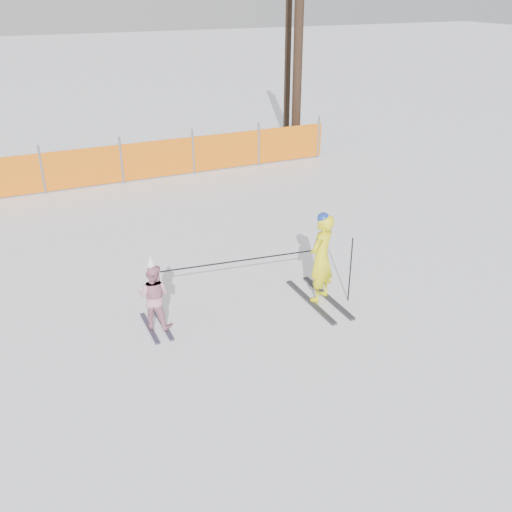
# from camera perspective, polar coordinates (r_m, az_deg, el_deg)

# --- Properties ---
(ground) EXTENTS (120.00, 120.00, 0.00)m
(ground) POSITION_cam_1_polar(r_m,az_deg,el_deg) (8.99, 1.34, -7.01)
(ground) COLOR white
(ground) RESTS_ON ground
(adult) EXTENTS (0.66, 1.55, 1.59)m
(adult) POSITION_cam_1_polar(r_m,az_deg,el_deg) (9.36, 6.54, -0.26)
(adult) COLOR black
(adult) RESTS_ON ground
(child) EXTENTS (0.65, 0.93, 1.24)m
(child) POSITION_cam_1_polar(r_m,az_deg,el_deg) (8.80, -10.19, -3.92)
(child) COLOR black
(child) RESTS_ON ground
(ski_poles) EXTENTS (3.07, 0.54, 1.15)m
(ski_poles) POSITION_cam_1_polar(r_m,az_deg,el_deg) (9.03, 2.07, -0.77)
(ski_poles) COLOR black
(ski_poles) RESTS_ON ground
(safety_fence) EXTENTS (14.11, 0.06, 1.25)m
(safety_fence) POSITION_cam_1_polar(r_m,az_deg,el_deg) (15.52, -16.78, 8.48)
(safety_fence) COLOR #595960
(safety_fence) RESTS_ON ground
(tree_trunks) EXTENTS (0.96, 2.24, 5.93)m
(tree_trunks) POSITION_cam_1_polar(r_m,az_deg,el_deg) (18.66, 3.84, 19.42)
(tree_trunks) COLOR black
(tree_trunks) RESTS_ON ground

